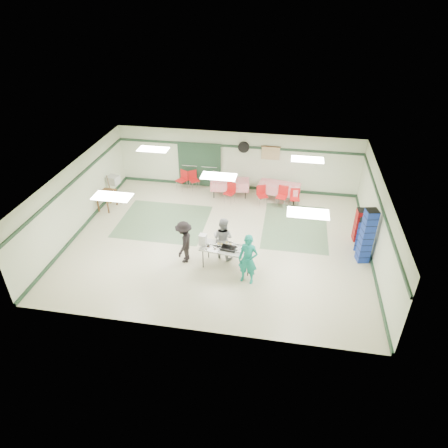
% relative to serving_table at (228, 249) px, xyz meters
% --- Properties ---
extents(floor, '(11.00, 11.00, 0.00)m').
position_rel_serving_table_xyz_m(floor, '(-0.56, 1.47, -0.72)').
color(floor, beige).
rests_on(floor, ground).
extents(ceiling, '(11.00, 11.00, 0.00)m').
position_rel_serving_table_xyz_m(ceiling, '(-0.56, 1.47, 1.98)').
color(ceiling, white).
rests_on(ceiling, wall_back).
extents(wall_back, '(11.00, 0.00, 11.00)m').
position_rel_serving_table_xyz_m(wall_back, '(-0.56, 5.97, 0.63)').
color(wall_back, beige).
rests_on(wall_back, floor).
extents(wall_front, '(11.00, 0.00, 11.00)m').
position_rel_serving_table_xyz_m(wall_front, '(-0.56, -3.03, 0.63)').
color(wall_front, beige).
rests_on(wall_front, floor).
extents(wall_left, '(0.00, 9.00, 9.00)m').
position_rel_serving_table_xyz_m(wall_left, '(-6.06, 1.47, 0.63)').
color(wall_left, beige).
rests_on(wall_left, floor).
extents(wall_right, '(0.00, 9.00, 9.00)m').
position_rel_serving_table_xyz_m(wall_right, '(4.94, 1.47, 0.63)').
color(wall_right, beige).
rests_on(wall_right, floor).
extents(trim_back, '(11.00, 0.06, 0.10)m').
position_rel_serving_table_xyz_m(trim_back, '(-0.56, 5.94, 1.33)').
color(trim_back, '#203B28').
rests_on(trim_back, wall_back).
extents(baseboard_back, '(11.00, 0.06, 0.12)m').
position_rel_serving_table_xyz_m(baseboard_back, '(-0.56, 5.94, -0.66)').
color(baseboard_back, '#203B28').
rests_on(baseboard_back, floor).
extents(trim_left, '(0.06, 9.00, 0.10)m').
position_rel_serving_table_xyz_m(trim_left, '(-6.03, 1.47, 1.33)').
color(trim_left, '#203B28').
rests_on(trim_left, wall_back).
extents(baseboard_left, '(0.06, 9.00, 0.12)m').
position_rel_serving_table_xyz_m(baseboard_left, '(-6.03, 1.47, -0.66)').
color(baseboard_left, '#203B28').
rests_on(baseboard_left, floor).
extents(trim_right, '(0.06, 9.00, 0.10)m').
position_rel_serving_table_xyz_m(trim_right, '(4.91, 1.47, 1.33)').
color(trim_right, '#203B28').
rests_on(trim_right, wall_back).
extents(baseboard_right, '(0.06, 9.00, 0.12)m').
position_rel_serving_table_xyz_m(baseboard_right, '(4.91, 1.47, -0.66)').
color(baseboard_right, '#203B28').
rests_on(baseboard_right, floor).
extents(green_patch_a, '(3.50, 3.00, 0.01)m').
position_rel_serving_table_xyz_m(green_patch_a, '(-3.06, 2.47, -0.71)').
color(green_patch_a, slate).
rests_on(green_patch_a, floor).
extents(green_patch_b, '(2.50, 3.50, 0.01)m').
position_rel_serving_table_xyz_m(green_patch_b, '(2.24, 2.97, -0.71)').
color(green_patch_b, slate).
rests_on(green_patch_b, floor).
extents(double_door_left, '(0.90, 0.06, 2.10)m').
position_rel_serving_table_xyz_m(double_door_left, '(-2.76, 5.91, 0.33)').
color(double_door_left, '#959794').
rests_on(double_door_left, floor).
extents(double_door_right, '(0.90, 0.06, 2.10)m').
position_rel_serving_table_xyz_m(double_door_right, '(-1.81, 5.91, 0.33)').
color(double_door_right, '#959794').
rests_on(double_door_right, floor).
extents(door_frame, '(2.00, 0.03, 2.15)m').
position_rel_serving_table_xyz_m(door_frame, '(-2.29, 5.89, 0.33)').
color(door_frame, '#203B28').
rests_on(door_frame, floor).
extents(wall_fan, '(0.50, 0.10, 0.50)m').
position_rel_serving_table_xyz_m(wall_fan, '(-0.26, 5.91, 1.33)').
color(wall_fan, black).
rests_on(wall_fan, wall_back).
extents(scroll_banner, '(0.80, 0.02, 0.60)m').
position_rel_serving_table_xyz_m(scroll_banner, '(0.94, 5.91, 1.13)').
color(scroll_banner, tan).
rests_on(scroll_banner, wall_back).
extents(serving_table, '(1.88, 0.94, 0.76)m').
position_rel_serving_table_xyz_m(serving_table, '(0.00, 0.00, 0.00)').
color(serving_table, '#A4A39F').
rests_on(serving_table, floor).
extents(sheet_tray_right, '(0.63, 0.50, 0.02)m').
position_rel_serving_table_xyz_m(sheet_tray_right, '(0.51, 0.00, 0.06)').
color(sheet_tray_right, silver).
rests_on(sheet_tray_right, serving_table).
extents(sheet_tray_mid, '(0.67, 0.54, 0.02)m').
position_rel_serving_table_xyz_m(sheet_tray_mid, '(-0.17, 0.14, 0.06)').
color(sheet_tray_mid, silver).
rests_on(sheet_tray_mid, serving_table).
extents(sheet_tray_left, '(0.60, 0.48, 0.02)m').
position_rel_serving_table_xyz_m(sheet_tray_left, '(-0.55, -0.13, 0.06)').
color(sheet_tray_left, silver).
rests_on(sheet_tray_left, serving_table).
extents(baking_pan, '(0.54, 0.37, 0.08)m').
position_rel_serving_table_xyz_m(baking_pan, '(0.04, -0.05, 0.08)').
color(baking_pan, black).
rests_on(baking_pan, serving_table).
extents(foam_box_stack, '(0.27, 0.25, 0.39)m').
position_rel_serving_table_xyz_m(foam_box_stack, '(-0.86, 0.09, 0.24)').
color(foam_box_stack, white).
rests_on(foam_box_stack, serving_table).
extents(volunteer_teal, '(0.70, 0.53, 1.75)m').
position_rel_serving_table_xyz_m(volunteer_teal, '(0.76, -0.65, 0.16)').
color(volunteer_teal, '#14897B').
rests_on(volunteer_teal, floor).
extents(volunteer_grey, '(0.92, 0.83, 1.57)m').
position_rel_serving_table_xyz_m(volunteer_grey, '(-0.25, 0.53, 0.07)').
color(volunteer_grey, '#96969B').
rests_on(volunteer_grey, floor).
extents(volunteer_dark, '(0.60, 1.02, 1.57)m').
position_rel_serving_table_xyz_m(volunteer_dark, '(-1.52, 0.07, 0.07)').
color(volunteer_dark, black).
rests_on(volunteer_dark, floor).
extents(dining_table_a, '(1.87, 1.06, 0.77)m').
position_rel_serving_table_xyz_m(dining_table_a, '(1.45, 5.14, -0.15)').
color(dining_table_a, red).
rests_on(dining_table_a, floor).
extents(dining_table_b, '(1.77, 0.96, 0.77)m').
position_rel_serving_table_xyz_m(dining_table_b, '(-0.75, 5.14, -0.15)').
color(dining_table_b, red).
rests_on(dining_table_b, floor).
extents(chair_a, '(0.51, 0.51, 0.93)m').
position_rel_serving_table_xyz_m(chair_a, '(1.62, 4.58, -0.14)').
color(chair_a, red).
rests_on(chair_a, floor).
extents(chair_b, '(0.54, 0.54, 0.88)m').
position_rel_serving_table_xyz_m(chair_b, '(0.74, 4.57, -0.18)').
color(chair_b, red).
rests_on(chair_b, floor).
extents(chair_c, '(0.43, 0.43, 0.85)m').
position_rel_serving_table_xyz_m(chair_c, '(2.15, 4.57, -0.20)').
color(chair_c, red).
rests_on(chair_c, floor).
extents(chair_d, '(0.53, 0.53, 0.89)m').
position_rel_serving_table_xyz_m(chair_d, '(-0.63, 4.57, -0.17)').
color(chair_d, red).
rests_on(chair_d, floor).
extents(chair_loose_a, '(0.57, 0.57, 0.88)m').
position_rel_serving_table_xyz_m(chair_loose_a, '(-2.52, 5.53, -0.18)').
color(chair_loose_a, red).
rests_on(chair_loose_a, floor).
extents(chair_loose_b, '(0.58, 0.58, 0.91)m').
position_rel_serving_table_xyz_m(chair_loose_b, '(-2.99, 5.42, -0.16)').
color(chair_loose_b, red).
rests_on(chair_loose_b, floor).
extents(crate_stack_blue_a, '(0.47, 0.47, 2.04)m').
position_rel_serving_table_xyz_m(crate_stack_blue_a, '(4.59, 1.13, 0.31)').
color(crate_stack_blue_a, '#19359B').
rests_on(crate_stack_blue_a, floor).
extents(crate_stack_red, '(0.43, 0.43, 1.30)m').
position_rel_serving_table_xyz_m(crate_stack_red, '(4.59, 2.44, -0.07)').
color(crate_stack_red, '#A81510').
rests_on(crate_stack_red, floor).
extents(crate_stack_blue_b, '(0.45, 0.45, 1.23)m').
position_rel_serving_table_xyz_m(crate_stack_blue_b, '(4.59, 1.82, -0.10)').
color(crate_stack_blue_b, '#19359B').
rests_on(crate_stack_blue_b, floor).
extents(printer_table, '(0.64, 0.92, 0.74)m').
position_rel_serving_table_xyz_m(printer_table, '(-5.71, 3.09, -0.08)').
color(printer_table, brown).
rests_on(printer_table, floor).
extents(office_printer, '(0.54, 0.49, 0.36)m').
position_rel_serving_table_xyz_m(office_printer, '(-5.71, 3.96, 0.21)').
color(office_printer, '#A7A8A3').
rests_on(office_printer, printer_table).
extents(broom, '(0.08, 0.21, 1.29)m').
position_rel_serving_table_xyz_m(broom, '(-5.79, 3.66, -0.04)').
color(broom, brown).
rests_on(broom, floor).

